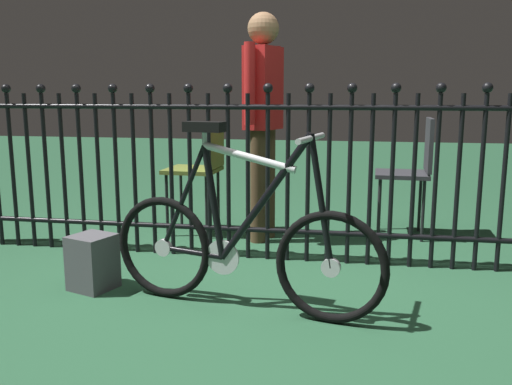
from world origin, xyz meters
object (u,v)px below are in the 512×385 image
Objects in this scene: person_visitor at (263,107)px; chair_olive at (202,164)px; bicycle at (242,245)px; chair_charcoal at (413,165)px; display_crate at (93,262)px.

chair_olive is at bearing 167.85° from person_visitor.
chair_charcoal is at bearing 59.15° from bicycle.
person_visitor is (-0.12, 1.33, 0.64)m from bicycle.
bicycle is 0.90m from display_crate.
chair_olive is 0.53× the size of person_visitor.
bicycle reaches higher than display_crate.
display_crate is (-1.85, -1.49, -0.39)m from chair_charcoal.
bicycle is 1.48m from person_visitor.
chair_charcoal is 0.55× the size of person_visitor.
display_crate is at bearing -101.40° from chair_olive.
bicycle reaches higher than chair_charcoal.
chair_olive is 1.38m from display_crate.
chair_charcoal is 2.41m from display_crate.
display_crate is at bearing -122.32° from person_visitor.
bicycle is 1.67× the size of chair_olive.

